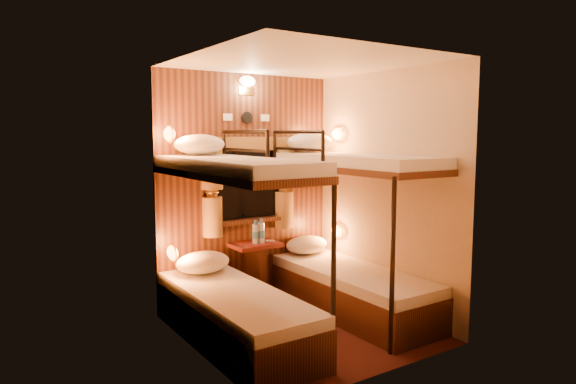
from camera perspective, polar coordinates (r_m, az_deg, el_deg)
floor at (r=4.87m, az=1.57°, el=-14.97°), size 2.10×2.10×0.00m
ceiling at (r=4.58m, az=1.67°, el=14.25°), size 2.10×2.10×0.00m
wall_back at (r=5.46m, az=-4.70°, el=0.35°), size 2.40×0.00×2.40m
wall_front at (r=3.77m, az=10.81°, el=-2.51°), size 2.40×0.00×2.40m
wall_left at (r=4.09m, az=-9.96°, el=-1.79°), size 0.00×2.40×2.40m
wall_right at (r=5.20m, az=10.68°, el=-0.04°), size 0.00×2.40×2.40m
back_panel at (r=5.45m, az=-4.63°, el=0.34°), size 2.00×0.03×2.40m
bunk_left at (r=4.43m, az=-5.91°, el=-9.57°), size 0.72×1.90×1.82m
bunk_right at (r=5.13m, az=7.14°, el=-7.35°), size 0.72×1.90×1.82m
window at (r=5.42m, az=-4.47°, el=0.11°), size 1.00×0.12×0.79m
curtains at (r=5.38m, az=-4.30°, el=0.95°), size 1.10×0.22×1.00m
back_fixtures at (r=5.40m, az=-4.55°, el=11.40°), size 0.54×0.09×0.48m
reading_lamps at (r=5.15m, az=-2.84°, el=0.44°), size 2.00×0.20×1.25m
table at (r=5.43m, az=-3.60°, el=-8.11°), size 0.50×0.34×0.66m
bottle_left at (r=5.33m, az=-3.00°, el=-4.54°), size 0.08×0.08×0.26m
bottle_right at (r=5.31m, az=-3.62°, el=-4.67°), size 0.07×0.07×0.25m
sachet_a at (r=5.46m, az=-1.99°, el=-5.43°), size 0.11×0.10×0.01m
sachet_b at (r=5.45m, az=-3.44°, el=-5.48°), size 0.08×0.07×0.01m
pillow_lower_left at (r=5.00m, az=-9.44°, el=-7.72°), size 0.53×0.38×0.21m
pillow_lower_right at (r=5.73m, az=2.09°, el=-5.87°), size 0.50×0.36×0.20m
pillow_upper_left at (r=4.87m, az=-9.79°, el=5.23°), size 0.49×0.35×0.19m
pillow_upper_right at (r=5.56m, az=2.43°, el=5.55°), size 0.53×0.38×0.21m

